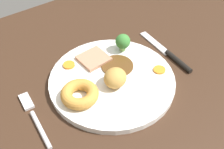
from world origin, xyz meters
TOP-DOWN VIEW (x-y plane):
  - dining_table at (0.00, 0.00)cm, footprint 120.00×84.00cm
  - dinner_plate at (-3.96, 1.44)cm, footprint 27.85×27.85cm
  - gravy_pool at (-0.70, 3.77)cm, footprint 7.43×7.43cm
  - meat_slice_main at (-3.86, 8.85)cm, footprint 6.77×6.53cm
  - yorkshire_pudding at (-12.71, 0.62)cm, footprint 7.81×7.81cm
  - roast_potato_left at (-4.63, -0.59)cm, footprint 6.72×6.55cm
  - carrot_coin_front at (6.07, -3.07)cm, footprint 2.74×2.74cm
  - carrot_coin_back at (-9.60, 10.51)cm, footprint 2.70×2.70cm
  - broccoli_floret at (3.92, 7.70)cm, footprint 3.63×3.63cm
  - fork at (-22.20, 2.52)cm, footprint 2.76×15.32cm
  - knife at (12.92, 0.44)cm, footprint 2.88×18.56cm

SIDE VIEW (x-z plane):
  - dining_table at x=0.00cm, z-range 0.00..3.60cm
  - fork at x=-22.20cm, z-range 3.54..4.44cm
  - knife at x=12.92cm, z-range 3.45..4.65cm
  - dinner_plate at x=-3.96cm, z-range 3.60..5.00cm
  - gravy_pool at x=-0.70cm, z-range 5.00..5.30cm
  - carrot_coin_front at x=6.07cm, z-range 5.00..5.41cm
  - carrot_coin_back at x=-9.60cm, z-range 5.00..5.51cm
  - meat_slice_main at x=-3.86cm, z-range 5.00..5.80cm
  - yorkshire_pudding at x=-12.71cm, z-range 5.00..7.43cm
  - roast_potato_left at x=-4.63cm, z-range 5.00..8.98cm
  - broccoli_floret at x=3.92cm, z-range 5.28..9.72cm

